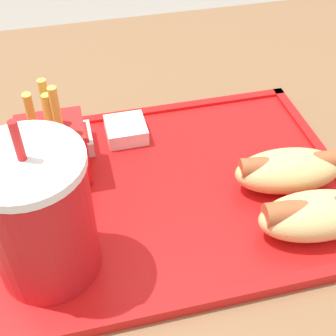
{
  "coord_description": "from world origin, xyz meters",
  "views": [
    {
      "loc": [
        0.11,
        0.38,
        1.1
      ],
      "look_at": [
        0.03,
        0.03,
        0.76
      ],
      "focal_mm": 50.0,
      "sensor_mm": 36.0,
      "label": 1
    }
  ],
  "objects_px": {
    "hot_dog_near": "(288,170)",
    "sauce_cup_ketchup": "(72,140)",
    "fries_carton": "(53,148)",
    "hot_dog_far": "(317,214)",
    "sauce_cup_mayo": "(126,129)",
    "soda_cup": "(39,217)"
  },
  "relations": [
    {
      "from": "hot_dog_near",
      "to": "sauce_cup_ketchup",
      "type": "distance_m",
      "value": 0.25
    },
    {
      "from": "fries_carton",
      "to": "sauce_cup_ketchup",
      "type": "height_order",
      "value": "fries_carton"
    },
    {
      "from": "hot_dog_far",
      "to": "fries_carton",
      "type": "height_order",
      "value": "fries_carton"
    },
    {
      "from": "hot_dog_far",
      "to": "hot_dog_near",
      "type": "bearing_deg",
      "value": -90.0
    },
    {
      "from": "fries_carton",
      "to": "hot_dog_near",
      "type": "bearing_deg",
      "value": 161.71
    },
    {
      "from": "sauce_cup_ketchup",
      "to": "sauce_cup_mayo",
      "type": "bearing_deg",
      "value": -175.7
    },
    {
      "from": "soda_cup",
      "to": "hot_dog_near",
      "type": "height_order",
      "value": "soda_cup"
    },
    {
      "from": "hot_dog_far",
      "to": "fries_carton",
      "type": "distance_m",
      "value": 0.28
    },
    {
      "from": "soda_cup",
      "to": "sauce_cup_mayo",
      "type": "relative_size",
      "value": 3.48
    },
    {
      "from": "hot_dog_near",
      "to": "fries_carton",
      "type": "relative_size",
      "value": 1.02
    },
    {
      "from": "soda_cup",
      "to": "hot_dog_near",
      "type": "relative_size",
      "value": 1.38
    },
    {
      "from": "fries_carton",
      "to": "sauce_cup_ketchup",
      "type": "relative_size",
      "value": 2.47
    },
    {
      "from": "hot_dog_near",
      "to": "fries_carton",
      "type": "distance_m",
      "value": 0.25
    },
    {
      "from": "soda_cup",
      "to": "sauce_cup_ketchup",
      "type": "xyz_separation_m",
      "value": [
        -0.03,
        -0.16,
        -0.06
      ]
    },
    {
      "from": "sauce_cup_mayo",
      "to": "sauce_cup_ketchup",
      "type": "distance_m",
      "value": 0.07
    },
    {
      "from": "soda_cup",
      "to": "fries_carton",
      "type": "height_order",
      "value": "soda_cup"
    },
    {
      "from": "fries_carton",
      "to": "sauce_cup_mayo",
      "type": "height_order",
      "value": "fries_carton"
    },
    {
      "from": "fries_carton",
      "to": "sauce_cup_mayo",
      "type": "distance_m",
      "value": 0.1
    },
    {
      "from": "hot_dog_far",
      "to": "fries_carton",
      "type": "xyz_separation_m",
      "value": [
        0.24,
        -0.14,
        0.01
      ]
    },
    {
      "from": "sauce_cup_mayo",
      "to": "sauce_cup_ketchup",
      "type": "height_order",
      "value": "same"
    },
    {
      "from": "soda_cup",
      "to": "sauce_cup_mayo",
      "type": "bearing_deg",
      "value": -120.65
    },
    {
      "from": "hot_dog_far",
      "to": "sauce_cup_ketchup",
      "type": "bearing_deg",
      "value": -40.11
    }
  ]
}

